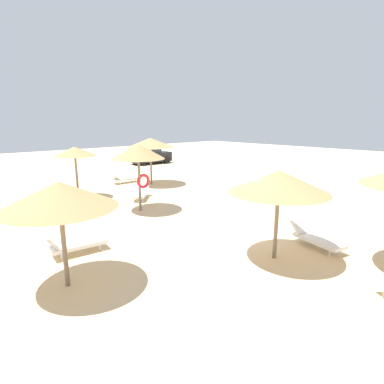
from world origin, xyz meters
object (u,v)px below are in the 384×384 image
(lounger_1, at_px, (58,198))
(lounger_5, at_px, (141,193))
(lounger_3, at_px, (74,244))
(lounger_2, at_px, (316,238))
(parasol_5, at_px, (138,152))
(parasol_2, at_px, (279,182))
(parked_car, at_px, (150,155))
(parasol_1, at_px, (75,152))
(parasol_4, at_px, (150,143))
(lounger_4, at_px, (124,178))
(parasol_3, at_px, (59,195))

(lounger_1, relative_size, lounger_5, 1.10)
(lounger_1, height_order, lounger_3, lounger_3)
(lounger_2, height_order, lounger_3, lounger_3)
(parasol_5, distance_m, lounger_5, 3.36)
(parasol_2, bearing_deg, parked_car, 64.96)
(parked_car, bearing_deg, lounger_5, -126.76)
(parasol_2, height_order, lounger_5, parasol_2)
(parasol_1, xyz_separation_m, parasol_4, (5.18, 0.45, 0.21))
(parasol_5, height_order, lounger_1, parasol_5)
(lounger_4, bearing_deg, parasol_3, -126.06)
(parasol_5, relative_size, lounger_2, 1.60)
(parasol_2, distance_m, lounger_3, 6.64)
(parasol_5, xyz_separation_m, lounger_5, (1.28, 1.92, -2.44))
(lounger_3, relative_size, parked_car, 0.46)
(parasol_1, xyz_separation_m, parasol_3, (-3.96, -8.90, -0.15))
(parasol_1, xyz_separation_m, lounger_5, (2.52, -2.37, -2.23))
(parasol_2, distance_m, lounger_4, 14.04)
(parasol_3, distance_m, lounger_3, 2.91)
(parasol_5, bearing_deg, lounger_3, -146.86)
(lounger_5, bearing_deg, parasol_2, -96.83)
(lounger_1, height_order, lounger_4, lounger_4)
(parasol_4, xyz_separation_m, parked_car, (5.83, 8.56, -1.94))
(parasol_5, xyz_separation_m, lounger_1, (-2.51, 3.78, -2.45))
(parasol_5, height_order, lounger_3, parasol_5)
(parasol_4, bearing_deg, parasol_2, -107.42)
(parasol_3, height_order, lounger_1, parasol_3)
(lounger_4, bearing_deg, parasol_2, -100.91)
(parasol_2, height_order, lounger_3, parasol_2)
(parasol_1, distance_m, lounger_5, 4.11)
(parasol_3, height_order, lounger_3, parasol_3)
(parasol_1, distance_m, parasol_4, 5.21)
(lounger_5, bearing_deg, parasol_3, -134.74)
(parked_car, bearing_deg, parasol_1, -140.72)
(parasol_2, relative_size, lounger_3, 1.54)
(lounger_5, xyz_separation_m, parked_car, (8.50, 11.38, 0.50))
(lounger_1, relative_size, lounger_2, 1.01)
(parasol_3, relative_size, lounger_4, 1.45)
(parasol_5, bearing_deg, parasol_1, 106.11)
(parasol_1, bearing_deg, parasol_2, -83.00)
(parasol_2, bearing_deg, lounger_2, -14.19)
(parasol_1, height_order, lounger_3, parasol_1)
(parasol_4, xyz_separation_m, lounger_1, (-6.45, -0.96, -2.45))
(lounger_4, distance_m, lounger_5, 4.71)
(parasol_2, distance_m, parasol_4, 12.58)
(lounger_4, bearing_deg, lounger_1, -154.01)
(lounger_5, bearing_deg, parasol_4, 46.67)
(lounger_2, height_order, parked_car, parked_car)
(parasol_3, distance_m, parasol_4, 13.08)
(parasol_4, height_order, parked_car, parasol_4)
(lounger_3, bearing_deg, lounger_1, 74.96)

